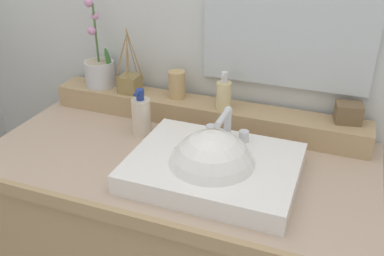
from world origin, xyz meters
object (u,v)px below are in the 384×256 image
at_px(tumbler_cup, 177,84).
at_px(lotion_bottle, 141,116).
at_px(reed_diffuser, 130,83).
at_px(sink_basin, 212,171).
at_px(potted_plant, 100,69).
at_px(soap_dispenser, 224,94).
at_px(trinket_box, 348,113).

distance_m(tumbler_cup, lotion_bottle, 0.19).
bearing_deg(reed_diffuser, sink_basin, -36.30).
bearing_deg(sink_basin, reed_diffuser, 143.70).
bearing_deg(sink_basin, potted_plant, 149.55).
relative_size(potted_plant, soap_dispenser, 2.46).
bearing_deg(tumbler_cup, lotion_bottle, -111.59).
bearing_deg(reed_diffuser, tumbler_cup, 5.17).
distance_m(sink_basin, reed_diffuser, 0.56).
height_order(trinket_box, lotion_bottle, lotion_bottle).
xyz_separation_m(potted_plant, lotion_bottle, (0.26, -0.17, -0.08)).
relative_size(sink_basin, potted_plant, 1.46).
bearing_deg(trinket_box, lotion_bottle, -175.61).
xyz_separation_m(reed_diffuser, lotion_bottle, (0.12, -0.15, -0.05)).
height_order(soap_dispenser, lotion_bottle, soap_dispenser).
bearing_deg(soap_dispenser, potted_plant, 176.14).
xyz_separation_m(soap_dispenser, lotion_bottle, (-0.26, -0.13, -0.07)).
relative_size(tumbler_cup, trinket_box, 1.20).
bearing_deg(trinket_box, tumbler_cup, 170.66).
height_order(soap_dispenser, tumbler_cup, soap_dispenser).
distance_m(potted_plant, lotion_bottle, 0.32).
height_order(potted_plant, soap_dispenser, potted_plant).
bearing_deg(potted_plant, soap_dispenser, -3.86).
bearing_deg(lotion_bottle, tumbler_cup, 68.41).
xyz_separation_m(potted_plant, trinket_box, (0.94, 0.01, -0.04)).
relative_size(sink_basin, soap_dispenser, 3.58).
bearing_deg(soap_dispenser, sink_basin, -78.32).
relative_size(soap_dispenser, tumbler_cup, 1.35).
height_order(sink_basin, trinket_box, sink_basin).
height_order(soap_dispenser, reed_diffuser, reed_diffuser).
xyz_separation_m(reed_diffuser, trinket_box, (0.80, 0.03, -0.00)).
bearing_deg(sink_basin, trinket_box, 45.40).
bearing_deg(soap_dispenser, lotion_bottle, -152.86).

